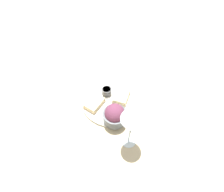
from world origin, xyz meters
TOP-DOWN VIEW (x-y plane):
  - ground_plane at (0.00, 0.00)m, footprint 4.00×4.00m
  - dinner_plate at (0.00, 0.00)m, footprint 0.30×0.30m
  - salad_bowl at (0.07, 0.10)m, footprint 0.10×0.10m
  - sauce_ramekin at (-0.00, -0.04)m, footprint 0.05×0.05m
  - cheese_toast_near at (0.09, -0.03)m, footprint 0.11×0.09m
  - cheese_toast_far at (-0.04, 0.03)m, footprint 0.11×0.10m
  - wine_glass at (0.09, 0.20)m, footprint 0.08×0.08m
  - napkin at (-0.09, -0.20)m, footprint 0.14×0.14m
  - fork at (0.24, 0.11)m, footprint 0.12×0.14m

SIDE VIEW (x-z plane):
  - ground_plane at x=0.00m, z-range 0.00..0.00m
  - napkin at x=-0.09m, z-range 0.00..0.01m
  - fork at x=0.24m, z-range 0.00..0.01m
  - dinner_plate at x=0.00m, z-range 0.00..0.01m
  - cheese_toast_near at x=0.09m, z-range 0.01..0.04m
  - cheese_toast_far at x=-0.04m, z-range 0.01..0.04m
  - sauce_ramekin at x=0.00m, z-range 0.02..0.05m
  - salad_bowl at x=0.07m, z-range 0.01..0.10m
  - wine_glass at x=0.09m, z-range 0.04..0.23m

